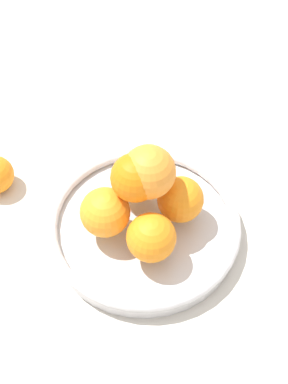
{
  "coord_description": "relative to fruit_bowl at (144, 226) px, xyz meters",
  "views": [
    {
      "loc": [
        -0.02,
        -0.47,
        0.72
      ],
      "look_at": [
        0.0,
        0.0,
        0.11
      ],
      "focal_mm": 50.0,
      "sensor_mm": 36.0,
      "label": 1
    }
  ],
  "objects": [
    {
      "name": "fruit_bowl",
      "position": [
        0.0,
        0.0,
        0.0
      ],
      "size": [
        0.31,
        0.31,
        0.04
      ],
      "color": "silver",
      "rests_on": "ground_plane"
    },
    {
      "name": "orange_pile",
      "position": [
        -0.0,
        0.0,
        0.08
      ],
      "size": [
        0.19,
        0.19,
        0.14
      ],
      "color": "orange",
      "rests_on": "fruit_bowl"
    },
    {
      "name": "ground_plane",
      "position": [
        0.0,
        0.0,
        -0.02
      ],
      "size": [
        4.0,
        4.0,
        0.0
      ],
      "primitive_type": "plane",
      "color": "beige"
    }
  ]
}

